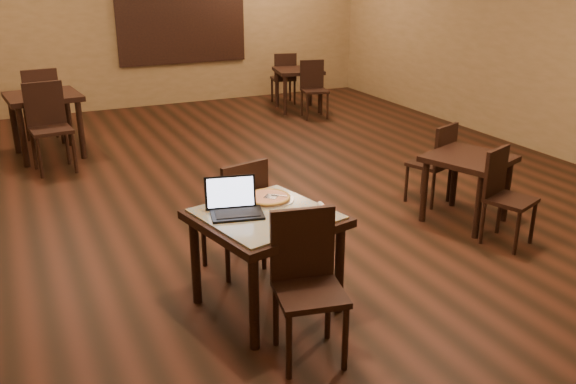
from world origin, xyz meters
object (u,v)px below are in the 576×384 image
other_table_a (298,76)px  other_table_b_chair_far (42,102)px  tiled_table (266,226)px  other_table_b (44,105)px  chair_main_far (238,210)px  pizza_pan (268,199)px  chair_main_near (306,276)px  other_table_a_chair_far (284,75)px  other_table_c_chair_near (504,191)px  other_table_c_chair_far (436,159)px  other_table_a_chair_near (313,85)px  laptop (234,204)px  other_table_c (468,167)px  other_table_b_chair_near (48,122)px

other_table_a → other_table_b_chair_far: (-4.23, -0.41, 0.01)m
tiled_table → other_table_b_chair_far: other_table_b_chair_far is taller
other_table_a → other_table_b: other_table_b is taller
chair_main_far → pizza_pan: chair_main_far is taller
other_table_b_chair_far → pizza_pan: bearing=97.6°
chair_main_near → other_table_b: chair_main_near is taller
other_table_a_chair_far → other_table_b: bearing=32.2°
other_table_c_chair_near → other_table_c_chair_far: size_ratio=1.00×
chair_main_near → other_table_a_chair_near: chair_main_near is taller
tiled_table → other_table_a: 6.63m
laptop → other_table_a_chair_far: (3.31, 6.29, -0.30)m
other_table_c_chair_near → other_table_c: bearing=66.6°
other_table_c → other_table_c_chair_far: bearing=66.6°
other_table_c → other_table_c_chair_far: 0.52m
other_table_a → other_table_a_chair_near: 0.55m
tiled_table → other_table_b_chair_far: bearing=88.5°
chair_main_far → other_table_c_chair_far: bearing=179.7°
chair_main_far → other_table_a: chair_main_far is taller
tiled_table → other_table_b_chair_far: 5.55m
other_table_a_chair_near → other_table_a_chair_far: same height
chair_main_near → pizza_pan: bearing=94.5°
other_table_c_chair_near → chair_main_near: bearing=177.3°
other_table_a → other_table_c: bearing=-86.0°
other_table_c_chair_far → chair_main_far: bearing=-7.3°
tiled_table → other_table_b: bearing=90.1°
chair_main_far → laptop: laptop is taller
chair_main_near → other_table_a: chair_main_near is taller
other_table_a_chair_far → other_table_b: other_table_a_chair_far is taller
chair_main_near → other_table_a_chair_far: chair_main_near is taller
other_table_c_chair_near → laptop: bearing=160.5°
other_table_c_chair_far → other_table_a_chair_near: bearing=-119.7°
other_table_c_chair_near → chair_main_far: bearing=148.6°
laptop → other_table_b_chair_near: bearing=115.8°
other_table_a_chair_far → other_table_c: (-0.67, -5.73, 0.04)m
other_table_b_chair_near → other_table_c: other_table_b_chair_near is taller
tiled_table → other_table_a_chair_near: bearing=46.4°
chair_main_far → laptop: bearing=53.1°
tiled_table → other_table_a_chair_near: other_table_a_chair_near is taller
other_table_b_chair_near → other_table_c: bearing=-50.2°
other_table_c_chair_far → laptop: bearing=1.6°
chair_main_far → other_table_b: (-1.13, 4.19, 0.14)m
other_table_b → other_table_c: other_table_b is taller
laptop → other_table_b_chair_far: (-0.90, 5.33, -0.22)m
tiled_table → other_table_c_chair_near: 2.42m
chair_main_near → other_table_b_chair_near: (-1.14, 4.79, 0.06)m
tiled_table → other_table_c: bearing=2.4°
other_table_a → chair_main_far: bearing=-109.1°
laptop → other_table_c_chair_far: 2.90m
pizza_pan → other_table_c: (2.32, 0.43, -0.20)m
other_table_a_chair_far → other_table_b_chair_far: (-4.21, -0.96, 0.08)m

